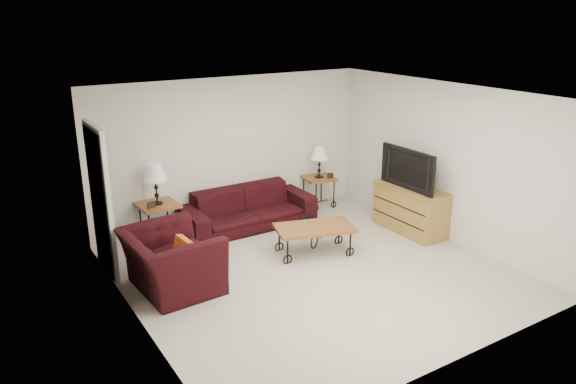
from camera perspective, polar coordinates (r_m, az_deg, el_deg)
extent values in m
plane|color=beige|center=(7.85, 2.74, -8.32)|extent=(5.00, 5.00, 0.00)
cube|color=silver|center=(9.45, -5.82, 4.36)|extent=(5.00, 0.02, 2.50)
cube|color=silver|center=(5.65, 17.61, -6.27)|extent=(5.00, 0.02, 2.50)
cube|color=silver|center=(6.36, -15.97, -3.32)|extent=(0.02, 5.00, 2.50)
cube|color=silver|center=(8.99, 16.10, 2.99)|extent=(0.02, 5.00, 2.50)
plane|color=white|center=(7.09, 3.05, 10.05)|extent=(5.00, 5.00, 0.00)
cube|color=black|center=(7.96, -19.06, -1.01)|extent=(0.08, 0.94, 2.04)
imported|color=black|center=(9.32, -4.20, -1.70)|extent=(2.28, 0.89, 0.67)
cube|color=#956226|center=(8.93, -13.30, -3.15)|extent=(0.62, 0.62, 0.64)
cube|color=#956226|center=(10.27, 3.22, 0.00)|extent=(0.62, 0.62, 0.58)
cube|color=black|center=(8.63, -14.09, -1.32)|extent=(0.13, 0.05, 0.11)
cube|color=black|center=(10.14, 4.44, 1.74)|extent=(0.11, 0.06, 0.10)
cube|color=#956226|center=(8.34, 2.77, -5.00)|extent=(1.30, 0.93, 0.44)
imported|color=black|center=(7.39, -12.11, -7.03)|extent=(1.16, 1.30, 0.81)
cube|color=orange|center=(7.35, -10.93, -6.11)|extent=(0.12, 0.37, 0.36)
cube|color=olive|center=(9.33, 12.64, -1.76)|extent=(0.54, 1.28, 0.77)
imported|color=black|center=(9.10, 12.87, 2.46)|extent=(0.15, 1.15, 0.66)
ellipsoid|color=black|center=(9.33, 1.56, -2.52)|extent=(0.37, 0.33, 0.39)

